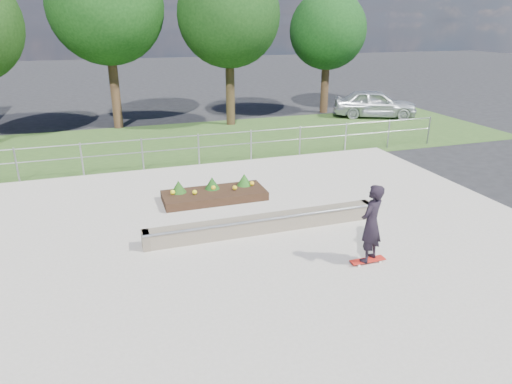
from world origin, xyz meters
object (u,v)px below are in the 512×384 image
grind_ledge (264,224)px  skateboarder (371,224)px  planter_bed (214,193)px  parked_car (375,103)px

grind_ledge → skateboarder: size_ratio=3.31×
planter_bed → skateboarder: skateboarder is taller
skateboarder → parked_car: (9.01, 14.16, -0.24)m
grind_ledge → planter_bed: bearing=105.0°
planter_bed → skateboarder: (2.29, -4.79, 0.76)m
planter_bed → parked_car: 14.68m
grind_ledge → parked_car: bearing=48.3°
grind_ledge → planter_bed: size_ratio=2.00×
planter_bed → skateboarder: bearing=-64.5°
skateboarder → parked_car: skateboarder is taller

